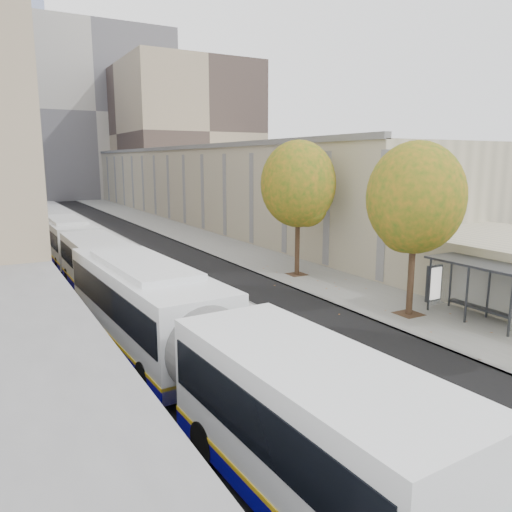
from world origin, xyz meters
TOP-DOWN VIEW (x-y plane):
  - bus_platform at (-3.88, 35.00)m, footprint 4.25×150.00m
  - sidewalk at (4.12, 35.00)m, footprint 4.75×150.00m
  - building_tan at (15.50, 64.00)m, footprint 18.00×92.00m
  - building_far_block at (6.00, 96.00)m, footprint 30.00×18.00m
  - bus_shelter at (5.69, 10.96)m, footprint 1.90×4.40m
  - tree_c at (3.60, 13.00)m, footprint 4.20×4.20m
  - tree_d at (3.60, 22.00)m, footprint 4.40×4.40m
  - bus_near at (-7.69, 10.66)m, footprint 3.55×18.71m
  - bus_far at (-7.70, 29.41)m, footprint 2.62×16.90m
  - distant_car at (-7.29, 52.58)m, footprint 2.46×4.28m

SIDE VIEW (x-z plane):
  - sidewalk at x=4.12m, z-range 0.00..0.08m
  - bus_platform at x=-3.88m, z-range 0.00..0.15m
  - distant_car at x=-7.29m, z-range 0.00..1.37m
  - bus_far at x=-7.70m, z-range 0.13..2.94m
  - bus_near at x=-7.69m, z-range 0.14..3.24m
  - bus_shelter at x=5.69m, z-range 0.92..3.45m
  - building_tan at x=15.50m, z-range 0.00..8.00m
  - tree_c at x=3.60m, z-range 1.61..8.89m
  - tree_d at x=3.60m, z-range 1.67..9.27m
  - building_far_block at x=6.00m, z-range 0.00..30.00m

